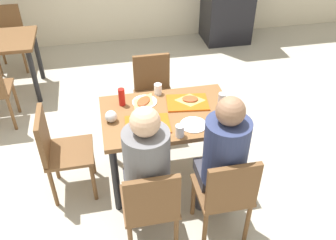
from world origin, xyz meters
name	(u,v)px	position (x,y,z in m)	size (l,w,h in m)	color
ground_plane	(168,175)	(0.00, 0.00, -0.01)	(10.00, 10.00, 0.02)	#B2AD9E
main_table	(168,123)	(0.00, 0.00, 0.62)	(1.12, 0.75, 0.73)	brown
chair_near_left	(151,205)	(-0.28, -0.76, 0.50)	(0.40, 0.40, 0.85)	brown
chair_near_right	(226,193)	(0.28, -0.76, 0.50)	(0.40, 0.40, 0.85)	brown
chair_far_side	(153,90)	(0.00, 0.76, 0.50)	(0.40, 0.40, 0.85)	brown
chair_left_end	(58,148)	(-0.95, 0.00, 0.50)	(0.40, 0.40, 0.85)	brown
person_in_red	(146,166)	(-0.28, -0.62, 0.74)	(0.32, 0.42, 1.26)	#383842
person_in_brown_jacket	(223,155)	(0.28, -0.62, 0.74)	(0.32, 0.42, 1.26)	#383842
tray_red_near	(147,124)	(-0.20, -0.13, 0.73)	(0.36, 0.26, 0.02)	#D85914
tray_red_far	(187,103)	(0.20, 0.11, 0.73)	(0.36, 0.26, 0.02)	#D85914
paper_plate_center	(145,102)	(-0.17, 0.21, 0.73)	(0.22, 0.22, 0.01)	white
paper_plate_near_edge	(193,125)	(0.17, -0.21, 0.73)	(0.22, 0.22, 0.01)	white
pizza_slice_a	(145,125)	(-0.22, -0.15, 0.75)	(0.24, 0.26, 0.02)	tan
pizza_slice_b	(190,99)	(0.23, 0.13, 0.75)	(0.23, 0.18, 0.02)	tan
pizza_slice_c	(144,101)	(-0.18, 0.19, 0.74)	(0.25, 0.27, 0.02)	#DBAD60
plastic_cup_a	(158,89)	(-0.03, 0.32, 0.78)	(0.07, 0.07, 0.10)	white
plastic_cup_b	(180,131)	(0.03, -0.32, 0.78)	(0.07, 0.07, 0.10)	white
soda_can	(222,100)	(0.48, 0.02, 0.79)	(0.07, 0.07, 0.12)	#B7BCC6
condiment_bottle	(122,97)	(-0.37, 0.21, 0.81)	(0.06, 0.06, 0.16)	red
foil_bundle	(111,116)	(-0.48, -0.02, 0.78)	(0.10, 0.10, 0.10)	silver
background_chair_far	(9,33)	(-1.69, 2.59, 0.50)	(0.40, 0.40, 0.85)	brown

